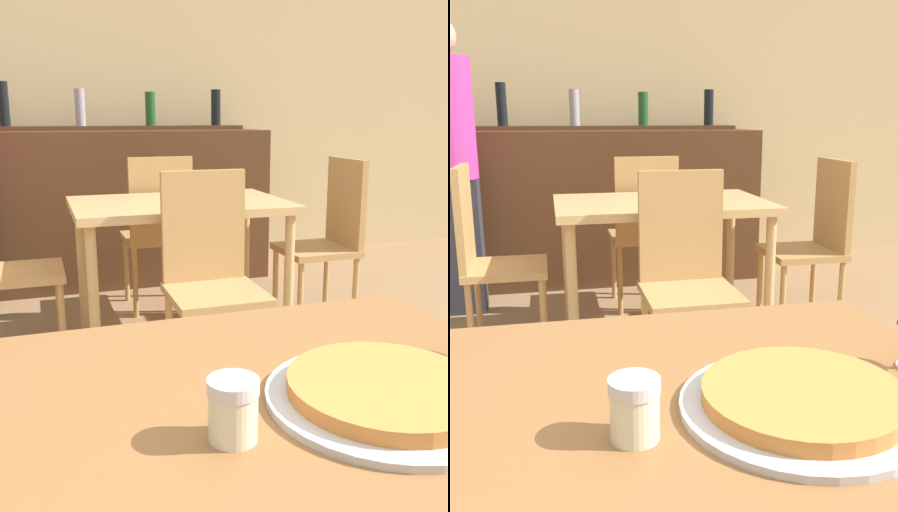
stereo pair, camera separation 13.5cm
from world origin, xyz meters
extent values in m
cube|color=#D1B784|center=(0.00, 3.97, 1.40)|extent=(8.00, 0.05, 2.80)
cube|color=brown|center=(0.00, 0.00, 0.75)|extent=(0.91, 0.87, 0.04)
cylinder|color=brown|center=(0.40, 0.37, 0.37)|extent=(0.05, 0.05, 0.73)
cube|color=tan|center=(0.35, 2.15, 0.75)|extent=(1.09, 0.75, 0.04)
cylinder|color=tan|center=(-0.13, 1.83, 0.36)|extent=(0.05, 0.05, 0.73)
cylinder|color=tan|center=(0.84, 1.83, 0.36)|extent=(0.05, 0.05, 0.73)
cylinder|color=tan|center=(-0.13, 2.46, 0.36)|extent=(0.05, 0.05, 0.73)
cylinder|color=tan|center=(0.84, 2.46, 0.36)|extent=(0.05, 0.05, 0.73)
cube|color=#4C2D19|center=(0.00, 3.47, 0.55)|extent=(2.60, 0.56, 1.10)
cube|color=#4C2D19|center=(0.00, 3.61, 1.11)|extent=(2.39, 0.24, 0.03)
cylinder|color=black|center=(-0.51, 3.61, 1.28)|extent=(0.07, 0.07, 0.30)
cylinder|color=#9999A3|center=(0.00, 3.61, 1.26)|extent=(0.07, 0.07, 0.26)
cylinder|color=#1E5123|center=(0.51, 3.61, 1.25)|extent=(0.08, 0.08, 0.24)
cylinder|color=black|center=(1.02, 3.61, 1.26)|extent=(0.07, 0.07, 0.27)
cube|color=tan|center=(0.35, 1.52, 0.45)|extent=(0.40, 0.40, 0.04)
cube|color=tan|center=(0.35, 1.70, 0.72)|extent=(0.38, 0.04, 0.50)
cylinder|color=tan|center=(0.18, 1.35, 0.22)|extent=(0.03, 0.03, 0.43)
cylinder|color=tan|center=(0.52, 1.35, 0.22)|extent=(0.03, 0.03, 0.43)
cylinder|color=tan|center=(0.18, 1.69, 0.22)|extent=(0.03, 0.03, 0.43)
cylinder|color=tan|center=(0.52, 1.69, 0.22)|extent=(0.03, 0.03, 0.43)
cube|color=tan|center=(0.35, 2.77, 0.45)|extent=(0.40, 0.40, 0.04)
cube|color=tan|center=(0.35, 2.59, 0.72)|extent=(0.38, 0.04, 0.50)
cylinder|color=tan|center=(0.52, 2.94, 0.22)|extent=(0.03, 0.03, 0.43)
cylinder|color=tan|center=(0.18, 2.94, 0.22)|extent=(0.03, 0.03, 0.43)
cylinder|color=tan|center=(0.52, 2.60, 0.22)|extent=(0.03, 0.03, 0.43)
cylinder|color=tan|center=(0.18, 2.60, 0.22)|extent=(0.03, 0.03, 0.43)
cube|color=tan|center=(-0.44, 2.15, 0.45)|extent=(0.40, 0.40, 0.04)
cylinder|color=tan|center=(-0.27, 1.98, 0.22)|extent=(0.03, 0.03, 0.43)
cylinder|color=tan|center=(-0.27, 2.32, 0.22)|extent=(0.03, 0.03, 0.43)
cube|color=tan|center=(1.15, 2.15, 0.45)|extent=(0.40, 0.40, 0.04)
cube|color=tan|center=(1.33, 2.15, 0.72)|extent=(0.04, 0.38, 0.50)
cylinder|color=tan|center=(0.98, 2.32, 0.22)|extent=(0.03, 0.03, 0.43)
cylinder|color=tan|center=(0.98, 1.98, 0.22)|extent=(0.03, 0.03, 0.43)
cylinder|color=tan|center=(1.32, 2.32, 0.22)|extent=(0.03, 0.03, 0.43)
cylinder|color=tan|center=(1.32, 1.98, 0.22)|extent=(0.03, 0.03, 0.43)
cylinder|color=#B7B7BC|center=(0.14, -0.02, 0.78)|extent=(0.37, 0.37, 0.01)
cylinder|color=#CC7A38|center=(0.14, -0.02, 0.79)|extent=(0.30, 0.30, 0.02)
cylinder|color=beige|center=(-0.12, -0.05, 0.80)|extent=(0.07, 0.07, 0.07)
cylinder|color=silver|center=(-0.12, -0.05, 0.85)|extent=(0.07, 0.07, 0.02)
camera|label=1|loc=(-0.35, -0.70, 1.19)|focal=40.00mm
camera|label=2|loc=(-0.22, -0.73, 1.19)|focal=40.00mm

